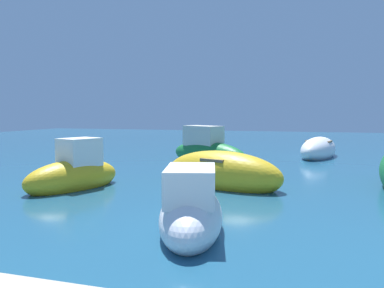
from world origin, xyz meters
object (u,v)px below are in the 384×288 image
Objects in this scene: moored_boat_8 at (207,151)px; moored_boat_10 at (74,174)px; moored_boat_11 at (319,150)px; moored_boat_4 at (222,173)px; moored_boat_2 at (191,211)px.

moored_boat_10 is at bearing -74.44° from moored_boat_8.
moored_boat_4 is at bearing -4.79° from moored_boat_11.
moored_boat_8 is (-2.37, 10.07, 0.08)m from moored_boat_2.
moored_boat_11 is (2.82, 8.82, -0.02)m from moored_boat_4.
moored_boat_2 is 10.34m from moored_boat_8.
moored_boat_11 is at bearing -24.17° from moored_boat_2.
moored_boat_2 is at bearing 75.19° from moored_boat_10.
moored_boat_2 is 0.79× the size of moored_boat_4.
moored_boat_10 is 0.77× the size of moored_boat_11.
moored_boat_8 is (-1.91, 5.47, 0.09)m from moored_boat_4.
moored_boat_8 is at bearing -177.67° from moored_boat_10.
moored_boat_4 is at bearing -38.41° from moored_boat_8.
moored_boat_4 is 1.25× the size of moored_boat_10.
moored_boat_11 is at bearing 67.62° from moored_boat_8.
moored_boat_8 reaches higher than moored_boat_11.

